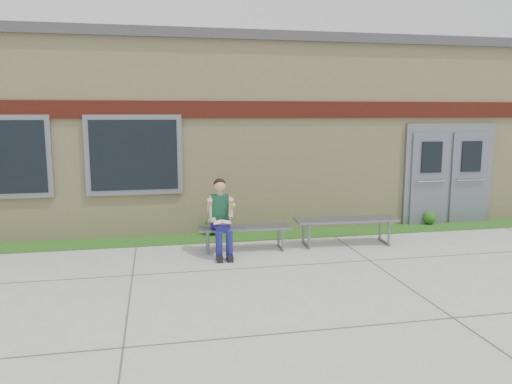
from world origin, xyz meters
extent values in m
plane|color=#9E9E99|center=(0.00, 0.00, 0.00)|extent=(80.00, 80.00, 0.00)
cube|color=#1B5015|center=(0.00, 2.60, 0.01)|extent=(16.00, 0.80, 0.02)
cube|color=beige|center=(0.00, 6.00, 2.00)|extent=(16.00, 6.00, 4.00)
cube|color=#3F3F42|center=(0.00, 6.00, 4.10)|extent=(16.20, 6.20, 0.20)
cube|color=maroon|center=(0.00, 2.97, 2.60)|extent=(16.00, 0.06, 0.35)
cube|color=slate|center=(-3.00, 2.96, 1.70)|extent=(1.90, 0.08, 1.60)
cube|color=black|center=(-3.00, 2.92, 1.70)|extent=(1.70, 0.04, 1.40)
cube|color=slate|center=(4.00, 2.96, 1.15)|extent=(2.20, 0.08, 2.30)
cube|color=slate|center=(3.50, 2.91, 1.05)|extent=(0.92, 0.06, 2.10)
cube|color=slate|center=(4.50, 2.91, 1.05)|extent=(0.92, 0.06, 2.10)
cube|color=slate|center=(-1.00, 1.61, 0.43)|extent=(1.74, 0.55, 0.03)
cube|color=slate|center=(-1.69, 1.61, 0.20)|extent=(0.06, 0.48, 0.39)
cube|color=slate|center=(-0.32, 1.61, 0.20)|extent=(0.06, 0.48, 0.39)
cube|color=slate|center=(1.00, 1.61, 0.49)|extent=(2.00, 0.66, 0.04)
cube|color=slate|center=(0.21, 1.61, 0.22)|extent=(0.08, 0.55, 0.45)
cube|color=slate|center=(1.78, 1.61, 0.22)|extent=(0.08, 0.55, 0.45)
cube|color=navy|center=(-1.47, 1.56, 0.53)|extent=(0.35, 0.25, 0.16)
cube|color=#0F3724|center=(-1.47, 1.54, 0.84)|extent=(0.33, 0.21, 0.46)
sphere|color=tan|center=(-1.47, 1.53, 1.24)|extent=(0.22, 0.22, 0.21)
sphere|color=black|center=(-1.47, 1.55, 1.26)|extent=(0.23, 0.23, 0.22)
cylinder|color=navy|center=(-1.56, 1.30, 0.55)|extent=(0.16, 0.43, 0.15)
cylinder|color=navy|center=(-1.38, 1.30, 0.55)|extent=(0.16, 0.43, 0.15)
cylinder|color=navy|center=(-1.55, 1.06, 0.25)|extent=(0.12, 0.12, 0.50)
cylinder|color=navy|center=(-1.37, 1.06, 0.25)|extent=(0.12, 0.12, 0.50)
cube|color=black|center=(-1.55, 0.99, 0.05)|extent=(0.11, 0.26, 0.10)
cube|color=black|center=(-1.37, 0.99, 0.05)|extent=(0.11, 0.26, 0.10)
cylinder|color=tan|center=(-1.66, 1.49, 0.90)|extent=(0.10, 0.23, 0.27)
cylinder|color=tan|center=(-1.28, 1.48, 0.90)|extent=(0.10, 0.23, 0.27)
cube|color=white|center=(-1.48, 1.18, 0.65)|extent=(0.32, 0.23, 0.02)
cube|color=#C2486D|center=(-1.48, 1.18, 0.64)|extent=(0.32, 0.24, 0.01)
sphere|color=#81BB32|center=(-1.25, 1.34, 0.91)|extent=(0.08, 0.08, 0.08)
sphere|color=#1B5015|center=(-1.42, 2.85, 0.22)|extent=(0.39, 0.39, 0.39)
sphere|color=#1B5015|center=(3.51, 2.85, 0.17)|extent=(0.30, 0.30, 0.30)
camera|label=1|loc=(-2.59, -7.29, 2.54)|focal=35.00mm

